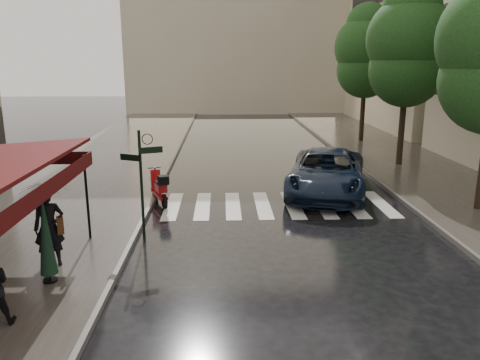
{
  "coord_description": "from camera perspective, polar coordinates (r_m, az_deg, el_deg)",
  "views": [
    {
      "loc": [
        1.06,
        -9.62,
        4.88
      ],
      "look_at": [
        1.58,
        4.11,
        1.4
      ],
      "focal_mm": 35.0,
      "sensor_mm": 36.0,
      "label": 1
    }
  ],
  "objects": [
    {
      "name": "parked_car",
      "position": [
        17.95,
        10.55,
        0.91
      ],
      "size": [
        4.17,
        6.43,
        1.65
      ],
      "primitive_type": "imported",
      "rotation": [
        0.0,
        0.0,
        -0.26
      ],
      "color": "black",
      "rests_on": "ground"
    },
    {
      "name": "crosswalk",
      "position": [
        16.48,
        4.62,
        -3.04
      ],
      "size": [
        7.85,
        3.2,
        0.01
      ],
      "color": "silver",
      "rests_on": "ground"
    },
    {
      "name": "sidewalk_far",
      "position": [
        23.99,
        20.43,
        1.72
      ],
      "size": [
        5.5,
        60.0,
        0.12
      ],
      "primitive_type": "cube",
      "color": "#38332D",
      "rests_on": "ground"
    },
    {
      "name": "backdrop_building",
      "position": [
        47.94,
        0.18,
        20.36
      ],
      "size": [
        22.0,
        6.0,
        20.0
      ],
      "primitive_type": "cube",
      "color": "#BBAD8F",
      "rests_on": "ground"
    },
    {
      "name": "tree_mid",
      "position": [
        23.22,
        19.87,
        15.17
      ],
      "size": [
        3.8,
        3.8,
        8.34
      ],
      "color": "black",
      "rests_on": "sidewalk_far"
    },
    {
      "name": "parasol_back",
      "position": [
        11.09,
        -22.62,
        -6.2
      ],
      "size": [
        0.38,
        0.38,
        2.05
      ],
      "color": "black",
      "rests_on": "sidewalk_near"
    },
    {
      "name": "sidewalk_near",
      "position": [
        22.84,
        -16.2,
        1.46
      ],
      "size": [
        6.0,
        60.0,
        0.12
      ],
      "primitive_type": "cube",
      "color": "#38332D",
      "rests_on": "ground"
    },
    {
      "name": "signpost",
      "position": [
        13.18,
        -11.94,
        0.52
      ],
      "size": [
        1.17,
        0.29,
        3.1
      ],
      "color": "black",
      "rests_on": "ground"
    },
    {
      "name": "ground",
      "position": [
        10.84,
        -7.72,
        -12.68
      ],
      "size": [
        120.0,
        120.0,
        0.0
      ],
      "primitive_type": "plane",
      "color": "black",
      "rests_on": "ground"
    },
    {
      "name": "scooter",
      "position": [
        16.66,
        -9.76,
        -1.05
      ],
      "size": [
        0.9,
        1.72,
        1.19
      ],
      "rotation": [
        0.0,
        0.0,
        0.38
      ],
      "color": "black",
      "rests_on": "ground"
    },
    {
      "name": "curb_far",
      "position": [
        23.06,
        13.99,
        1.76
      ],
      "size": [
        0.12,
        60.0,
        0.16
      ],
      "primitive_type": "cube",
      "color": "#595651",
      "rests_on": "ground"
    },
    {
      "name": "haussmann_far",
      "position": [
        39.07,
        22.5,
        19.63
      ],
      "size": [
        8.0,
        16.0,
        18.5
      ],
      "primitive_type": "cube",
      "color": "#BBAD8F",
      "rests_on": "ground"
    },
    {
      "name": "curb_near",
      "position": [
        22.29,
        -8.58,
        1.61
      ],
      "size": [
        0.12,
        60.0,
        0.16
      ],
      "primitive_type": "cube",
      "color": "#595651",
      "rests_on": "ground"
    },
    {
      "name": "pedestrian_with_umbrella",
      "position": [
        11.78,
        -22.58,
        -1.9
      ],
      "size": [
        1.46,
        1.47,
        2.58
      ],
      "rotation": [
        0.0,
        0.0,
        0.35
      ],
      "color": "black",
      "rests_on": "sidewalk_near"
    },
    {
      "name": "tree_far",
      "position": [
        29.9,
        15.15,
        14.85
      ],
      "size": [
        3.8,
        3.8,
        8.16
      ],
      "color": "black",
      "rests_on": "sidewalk_far"
    }
  ]
}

